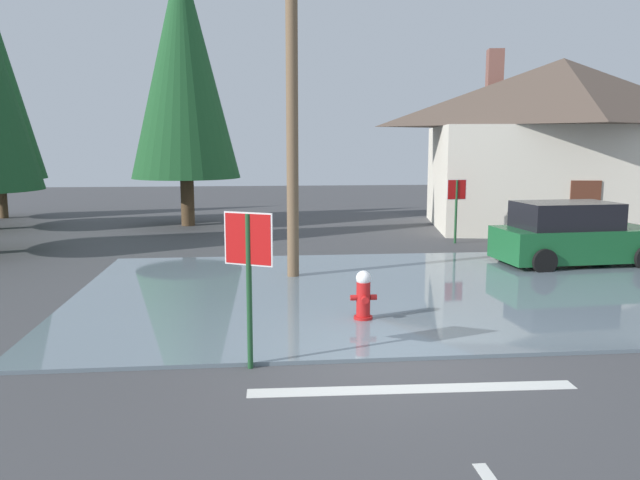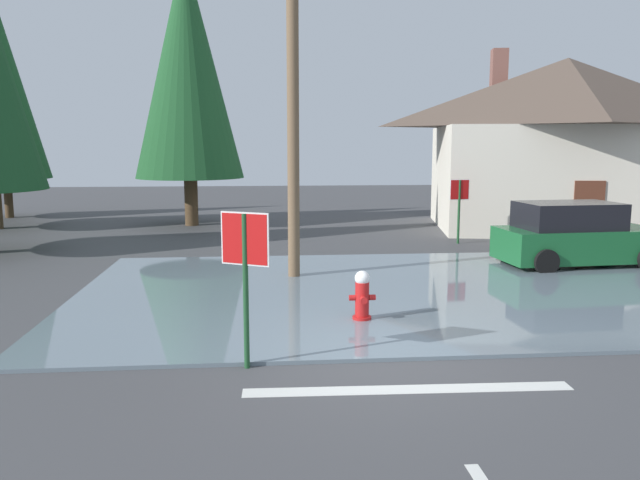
{
  "view_description": "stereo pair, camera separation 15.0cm",
  "coord_description": "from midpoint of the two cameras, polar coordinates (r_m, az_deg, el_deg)",
  "views": [
    {
      "loc": [
        -1.9,
        -9.06,
        3.2
      ],
      "look_at": [
        -0.58,
        3.91,
        1.21
      ],
      "focal_mm": 35.24,
      "sensor_mm": 36.0,
      "label": 1
    },
    {
      "loc": [
        -1.75,
        -9.07,
        3.2
      ],
      "look_at": [
        -0.58,
        3.91,
        1.21
      ],
      "focal_mm": 35.24,
      "sensor_mm": 36.0,
      "label": 2
    }
  ],
  "objects": [
    {
      "name": "ground_plane",
      "position": [
        9.8,
        5.97,
        -10.72
      ],
      "size": [
        80.0,
        80.0,
        0.1
      ],
      "primitive_type": "cube",
      "color": "#424244"
    },
    {
      "name": "flood_puddle",
      "position": [
        13.89,
        7.51,
        -4.56
      ],
      "size": [
        13.84,
        8.79,
        0.06
      ],
      "primitive_type": "cube",
      "color": "slate",
      "rests_on": "ground"
    },
    {
      "name": "lane_stop_bar",
      "position": [
        8.58,
        8.53,
        -13.25
      ],
      "size": [
        4.37,
        0.43,
        0.01
      ],
      "primitive_type": "cube",
      "rotation": [
        0.0,
        0.0,
        -0.03
      ],
      "color": "silver",
      "rests_on": "ground"
    },
    {
      "name": "stop_sign_near",
      "position": [
        8.88,
        -6.33,
        -1.61
      ],
      "size": [
        0.68,
        0.37,
        2.26
      ],
      "color": "#1E4C28",
      "rests_on": "ground"
    },
    {
      "name": "fire_hydrant",
      "position": [
        11.39,
        4.24,
        -5.19
      ],
      "size": [
        0.48,
        0.41,
        0.95
      ],
      "color": "red",
      "rests_on": "ground"
    },
    {
      "name": "utility_pole",
      "position": [
        14.94,
        -2.2,
        15.9
      ],
      "size": [
        1.6,
        0.28,
        9.79
      ],
      "color": "brown",
      "rests_on": "ground"
    },
    {
      "name": "stop_sign_far",
      "position": [
        20.79,
        12.74,
        3.69
      ],
      "size": [
        0.65,
        0.11,
        2.08
      ],
      "color": "#1E4C28",
      "rests_on": "ground"
    },
    {
      "name": "house",
      "position": [
        25.82,
        21.41,
        8.36
      ],
      "size": [
        10.93,
        8.28,
        6.89
      ],
      "color": "silver",
      "rests_on": "ground"
    },
    {
      "name": "parked_car",
      "position": [
        17.88,
        22.4,
        0.33
      ],
      "size": [
        4.27,
        2.28,
        1.7
      ],
      "color": "#195B2D",
      "rests_on": "ground"
    },
    {
      "name": "pine_tree_mid_left",
      "position": [
        30.71,
        -26.74,
        9.6
      ],
      "size": [
        2.84,
        2.84,
        7.1
      ],
      "color": "#4C3823",
      "rests_on": "ground"
    },
    {
      "name": "pine_tree_far_center",
      "position": [
        25.53,
        -11.81,
        15.22
      ],
      "size": [
        4.2,
        4.2,
        10.51
      ],
      "color": "#4C3823",
      "rests_on": "ground"
    }
  ]
}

